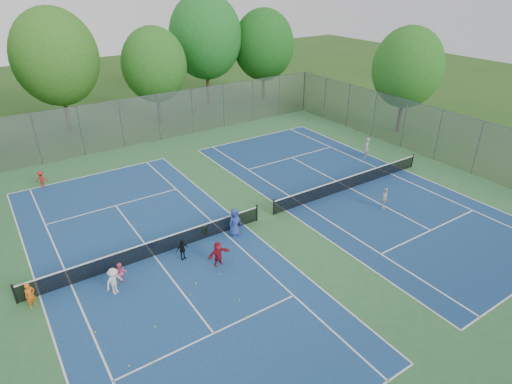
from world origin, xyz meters
TOP-DOWN VIEW (x-y plane):
  - ground at (0.00, 0.00)m, footprint 120.00×120.00m
  - court_pad at (0.00, 0.00)m, footprint 32.00×32.00m
  - court_left at (-7.00, 0.00)m, footprint 10.97×23.77m
  - court_right at (7.00, 0.00)m, footprint 10.97×23.77m
  - net_left at (-7.00, 0.00)m, footprint 12.87×0.10m
  - net_right at (7.00, 0.00)m, footprint 12.87×0.10m
  - fence_north at (0.00, 16.00)m, footprint 32.00×0.10m
  - fence_east at (16.00, 0.00)m, footprint 0.10×32.00m
  - tree_nl at (-6.00, 23.00)m, footprint 7.20×7.20m
  - tree_nc at (2.00, 21.00)m, footprint 6.00×6.00m
  - tree_nr at (9.00, 24.00)m, footprint 7.60×7.60m
  - tree_ne at (15.00, 22.00)m, footprint 6.60×6.60m
  - tree_side_e at (19.00, 6.00)m, footprint 6.00×6.00m
  - ball_crate at (-6.78, 0.95)m, footprint 0.44×0.44m
  - ball_hopper at (-3.85, 0.43)m, footprint 0.29×0.29m
  - student_a at (-12.82, -0.60)m, footprint 0.54×0.47m
  - student_b at (-9.04, -1.21)m, footprint 0.63×0.54m
  - student_c at (-9.52, -1.73)m, footprint 1.01×0.83m
  - student_d at (-5.86, -1.04)m, footprint 0.70×0.35m
  - student_e at (-2.48, -0.60)m, footprint 0.90×0.69m
  - student_f at (-4.59, -2.51)m, footprint 1.27×0.47m
  - child_far_baseline at (-10.28, 11.78)m, footprint 0.84×0.63m
  - instructor at (11.89, 3.25)m, footprint 0.71×0.61m
  - teen_court_b at (6.71, -3.16)m, footprint 0.89×0.69m
  - tennis_ball_0 at (-9.58, -6.43)m, footprint 0.07×0.07m
  - tennis_ball_1 at (-11.00, -3.68)m, footprint 0.07×0.07m
  - tennis_ball_2 at (-2.93, -5.72)m, footprint 0.07×0.07m
  - tennis_ball_3 at (-8.86, -4.75)m, footprint 0.07×0.07m
  - tennis_ball_4 at (-4.95, -3.21)m, footprint 0.07×0.07m
  - tennis_ball_5 at (-6.78, -3.78)m, footprint 0.07×0.07m
  - tennis_ball_6 at (-6.23, -3.23)m, footprint 0.07×0.07m
  - tennis_ball_7 at (-10.41, -6.09)m, footprint 0.07×0.07m
  - tennis_ball_8 at (-5.38, -6.37)m, footprint 0.07×0.07m
  - tennis_ball_9 at (-5.10, -5.32)m, footprint 0.07×0.07m

SIDE VIEW (x-z plane):
  - ground at x=0.00m, z-range 0.00..0.00m
  - court_pad at x=0.00m, z-range 0.00..0.01m
  - court_left at x=-7.00m, z-range 0.01..0.02m
  - court_right at x=7.00m, z-range 0.01..0.02m
  - tennis_ball_0 at x=-9.58m, z-range 0.00..0.07m
  - tennis_ball_1 at x=-11.00m, z-range 0.00..0.07m
  - tennis_ball_2 at x=-2.93m, z-range 0.00..0.07m
  - tennis_ball_3 at x=-8.86m, z-range 0.00..0.07m
  - tennis_ball_4 at x=-4.95m, z-range 0.00..0.07m
  - tennis_ball_5 at x=-6.78m, z-range 0.00..0.07m
  - tennis_ball_6 at x=-6.23m, z-range 0.00..0.07m
  - tennis_ball_7 at x=-10.41m, z-range 0.00..0.07m
  - tennis_ball_8 at x=-5.38m, z-range 0.00..0.07m
  - tennis_ball_9 at x=-5.10m, z-range 0.00..0.07m
  - ball_crate at x=-6.78m, z-range 0.00..0.29m
  - ball_hopper at x=-3.85m, z-range 0.00..0.50m
  - net_left at x=-7.00m, z-range 0.00..0.91m
  - net_right at x=7.00m, z-range 0.00..0.91m
  - student_b at x=-9.04m, z-range 0.00..1.13m
  - student_d at x=-5.86m, z-range 0.00..1.14m
  - child_far_baseline at x=-10.28m, z-range 0.00..1.16m
  - student_a at x=-12.82m, z-range 0.00..1.25m
  - student_f at x=-4.59m, z-range 0.00..1.34m
  - student_c at x=-9.52m, z-range 0.00..1.36m
  - teen_court_b at x=6.71m, z-range 0.00..1.41m
  - instructor at x=11.89m, z-range 0.00..1.63m
  - student_e at x=-2.48m, z-range 0.00..1.64m
  - fence_north at x=0.00m, z-range 0.00..4.00m
  - fence_east at x=16.00m, z-range 0.00..4.00m
  - tree_nc at x=2.00m, z-range 0.97..9.82m
  - tree_side_e at x=19.00m, z-range 1.14..10.34m
  - tree_ne at x=15.00m, z-range 1.08..10.85m
  - tree_nl at x=-6.00m, z-range 1.20..11.89m
  - tree_nr at x=9.00m, z-range 1.33..12.75m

